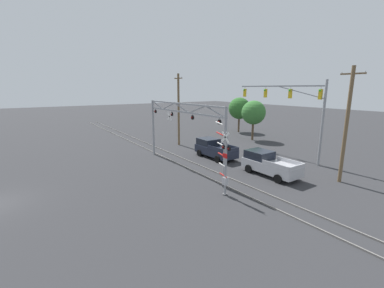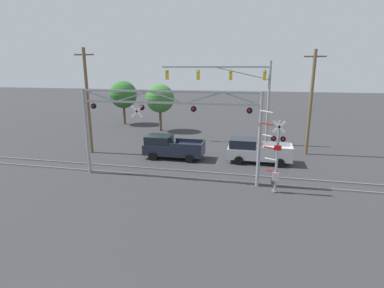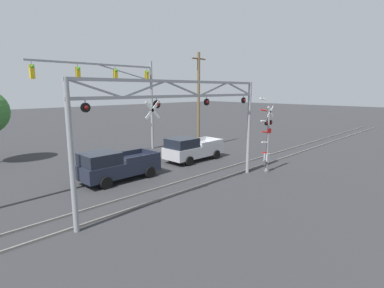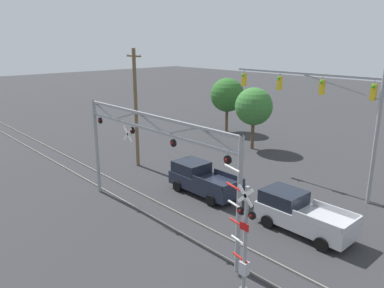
# 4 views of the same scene
# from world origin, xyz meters

# --- Properties ---
(rail_track_near) EXTENTS (80.00, 0.08, 0.10)m
(rail_track_near) POSITION_xyz_m (0.00, 14.96, 0.05)
(rail_track_near) COLOR gray
(rail_track_near) RESTS_ON ground_plane
(rail_track_far) EXTENTS (80.00, 0.08, 0.10)m
(rail_track_far) POSITION_xyz_m (0.00, 16.40, 0.05)
(rail_track_far) COLOR gray
(rail_track_far) RESTS_ON ground_plane
(crossing_gantry) EXTENTS (12.46, 0.27, 6.17)m
(crossing_gantry) POSITION_xyz_m (-0.02, 14.68, 4.40)
(crossing_gantry) COLOR gray
(crossing_gantry) RESTS_ON ground_plane
(crossing_signal_mast) EXTENTS (1.62, 0.35, 5.18)m
(crossing_signal_mast) POSITION_xyz_m (7.13, 13.82, 2.19)
(crossing_signal_mast) COLOR gray
(crossing_signal_mast) RESTS_ON ground_plane
(traffic_signal_span) EXTENTS (11.02, 0.39, 8.30)m
(traffic_signal_span) POSITION_xyz_m (4.03, 26.22, 5.84)
(traffic_signal_span) COLOR gray
(traffic_signal_span) RESTS_ON ground_plane
(pickup_truck_lead) EXTENTS (5.12, 2.33, 1.96)m
(pickup_truck_lead) POSITION_xyz_m (-1.24, 19.60, 0.97)
(pickup_truck_lead) COLOR #1E2333
(pickup_truck_lead) RESTS_ON ground_plane
(pickup_truck_following) EXTENTS (5.15, 2.33, 1.96)m
(pickup_truck_following) POSITION_xyz_m (5.94, 19.94, 0.97)
(pickup_truck_following) COLOR #B7B7BC
(pickup_truck_following) RESTS_ON ground_plane
(utility_pole_left) EXTENTS (1.80, 0.28, 9.32)m
(utility_pole_left) POSITION_xyz_m (-8.91, 19.71, 4.80)
(utility_pole_left) COLOR brown
(utility_pole_left) RESTS_ON ground_plane
(utility_pole_right) EXTENTS (1.80, 0.28, 9.15)m
(utility_pole_right) POSITION_xyz_m (10.41, 23.37, 4.72)
(utility_pole_right) COLOR brown
(utility_pole_right) RESTS_ON ground_plane
(background_tree_beyond_span) EXTENTS (3.46, 3.46, 5.76)m
(background_tree_beyond_span) POSITION_xyz_m (-5.74, 30.46, 4.01)
(background_tree_beyond_span) COLOR brown
(background_tree_beyond_span) RESTS_ON ground_plane
(background_tree_far_left_verge) EXTENTS (3.70, 3.70, 5.95)m
(background_tree_far_left_verge) POSITION_xyz_m (-12.09, 33.81, 4.08)
(background_tree_far_left_verge) COLOR brown
(background_tree_far_left_verge) RESTS_ON ground_plane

